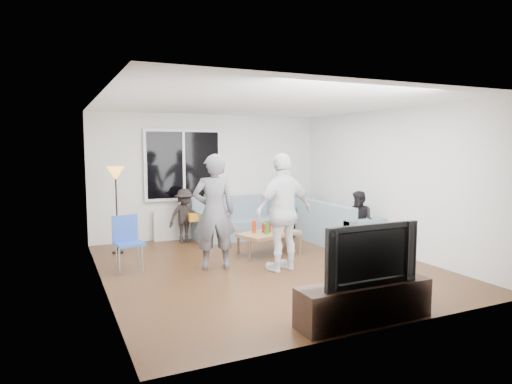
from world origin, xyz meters
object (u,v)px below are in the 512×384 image
sofa_back_section (248,217)px  tv_console (364,302)px  player_right (283,212)px  spectator_right (359,221)px  coffee_table (269,243)px  floor_lamp (117,210)px  side_chair (129,244)px  sofa_right_section (336,222)px  television (365,253)px  player_left (214,212)px  spectator_back (185,216)px

sofa_back_section → tv_console: 4.82m
player_right → spectator_right: size_ratio=1.64×
coffee_table → player_right: (-0.26, -1.02, 0.72)m
sofa_back_section → coffee_table: 1.59m
player_right → tv_console: size_ratio=1.15×
floor_lamp → spectator_right: 4.43m
coffee_table → floor_lamp: (-2.47, 1.23, 0.58)m
side_chair → spectator_right: 4.09m
coffee_table → side_chair: size_ratio=1.28×
tv_console → spectator_right: bearing=53.3°
sofa_right_section → television: (-2.03, -3.45, 0.35)m
coffee_table → player_left: 1.49m
spectator_back → television: bearing=-95.6°
sofa_back_section → tv_console: bearing=-98.2°
side_chair → television: size_ratio=0.73×
sofa_back_section → sofa_right_section: (1.34, -1.32, 0.00)m
player_left → player_right: size_ratio=0.99×
side_chair → tv_console: side_chair is taller
sofa_right_section → sofa_back_section: bearing=45.4°
tv_console → television: bearing=0.0°
sofa_right_section → player_right: player_right is taller
side_chair → player_right: 2.44m
spectator_back → tv_console: 4.86m
floor_lamp → player_right: 3.15m
side_chair → television: television is taller
coffee_table → spectator_back: spectator_back is taller
spectator_right → floor_lamp: bearing=-129.4°
side_chair → player_left: (1.25, -0.41, 0.48)m
sofa_back_section → side_chair: (-2.73, -1.64, 0.01)m
side_chair → player_left: 1.40m
sofa_back_section → player_left: bearing=-125.8°
side_chair → coffee_table: bearing=-6.9°
sofa_right_section → player_left: 2.95m
sofa_back_section → player_right: (-0.53, -2.57, 0.49)m
sofa_right_section → spectator_right: bearing=-180.0°
sofa_right_section → side_chair: 4.08m
tv_console → television: 0.56m
sofa_back_section → television: size_ratio=1.95×
sofa_right_section → player_right: bearing=123.8°
side_chair → floor_lamp: 1.37m
side_chair → spectator_back: bearing=42.0°
floor_lamp → television: bearing=-65.3°
side_chair → spectator_back: 2.15m
floor_lamp → spectator_back: size_ratio=1.44×
player_right → coffee_table: bearing=-116.2°
sofa_back_section → player_left: size_ratio=1.26×
side_chair → spectator_right: bearing=-14.8°
spectator_back → tv_console: spectator_back is taller
coffee_table → floor_lamp: bearing=153.5°
television → spectator_back: bearing=98.2°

